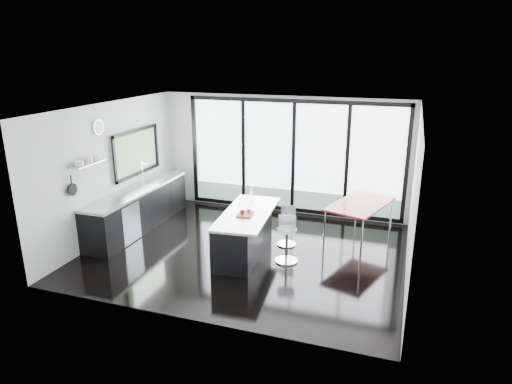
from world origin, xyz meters
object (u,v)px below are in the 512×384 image
(bar_stool_near, at_px, (287,245))
(bar_stool_far, at_px, (287,231))
(red_table, at_px, (359,223))
(island, at_px, (244,232))

(bar_stool_near, height_order, bar_stool_far, bar_stool_near)
(bar_stool_near, xyz_separation_m, red_table, (1.16, 1.37, 0.08))
(island, bearing_deg, bar_stool_near, -7.04)
(bar_stool_near, relative_size, red_table, 0.43)
(red_table, bearing_deg, bar_stool_near, -130.16)
(bar_stool_far, relative_size, red_table, 0.40)
(bar_stool_near, xyz_separation_m, bar_stool_far, (-0.20, 0.74, -0.02))
(island, height_order, bar_stool_far, island)
(island, relative_size, bar_stool_far, 3.47)
(island, bearing_deg, bar_stool_far, 42.68)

